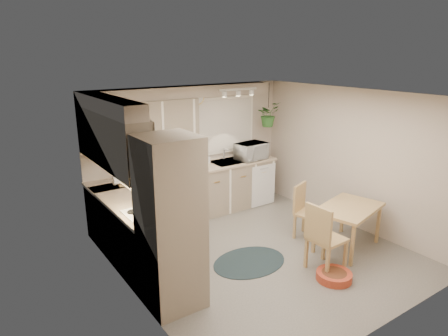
% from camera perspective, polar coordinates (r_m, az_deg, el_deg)
% --- Properties ---
extents(floor, '(4.20, 4.20, 0.00)m').
position_cam_1_polar(floor, '(6.29, 5.13, -11.99)').
color(floor, slate).
rests_on(floor, ground).
extents(ceiling, '(4.20, 4.20, 0.00)m').
position_cam_1_polar(ceiling, '(5.57, 5.76, 10.30)').
color(ceiling, silver).
rests_on(ceiling, wall_back).
extents(wall_back, '(4.00, 0.04, 2.40)m').
position_cam_1_polar(wall_back, '(7.49, -4.87, 2.55)').
color(wall_back, '#B6A797').
rests_on(wall_back, floor).
extents(wall_front, '(4.00, 0.04, 2.40)m').
position_cam_1_polar(wall_front, '(4.52, 22.79, -8.19)').
color(wall_front, '#B6A797').
rests_on(wall_front, floor).
extents(wall_left, '(0.04, 4.20, 2.40)m').
position_cam_1_polar(wall_left, '(4.86, -13.16, -5.59)').
color(wall_left, '#B6A797').
rests_on(wall_left, floor).
extents(wall_right, '(0.04, 4.20, 2.40)m').
position_cam_1_polar(wall_right, '(7.22, 17.75, 1.29)').
color(wall_right, '#B6A797').
rests_on(wall_right, floor).
extents(base_cab_left, '(0.60, 1.85, 0.90)m').
position_cam_1_polar(base_cab_left, '(6.01, -13.13, -9.02)').
color(base_cab_left, gray).
rests_on(base_cab_left, floor).
extents(base_cab_back, '(3.60, 0.60, 0.90)m').
position_cam_1_polar(base_cab_back, '(7.36, -4.93, -3.80)').
color(base_cab_back, gray).
rests_on(base_cab_back, floor).
extents(counter_left, '(0.64, 1.89, 0.04)m').
position_cam_1_polar(counter_left, '(5.83, -13.34, -4.82)').
color(counter_left, tan).
rests_on(counter_left, base_cab_left).
extents(counter_back, '(3.64, 0.64, 0.04)m').
position_cam_1_polar(counter_back, '(7.21, -4.98, -0.31)').
color(counter_back, tan).
rests_on(counter_back, base_cab_back).
extents(oven_stack, '(0.65, 0.65, 2.10)m').
position_cam_1_polar(oven_stack, '(4.72, -7.64, -7.96)').
color(oven_stack, gray).
rests_on(oven_stack, floor).
extents(wall_oven_face, '(0.02, 0.56, 0.58)m').
position_cam_1_polar(wall_oven_face, '(4.85, -4.25, -7.13)').
color(wall_oven_face, silver).
rests_on(wall_oven_face, oven_stack).
extents(upper_cab_left, '(0.35, 2.00, 0.75)m').
position_cam_1_polar(upper_cab_left, '(5.64, -15.68, 3.93)').
color(upper_cab_left, gray).
rests_on(upper_cab_left, wall_left).
extents(upper_cab_back, '(2.00, 0.35, 0.75)m').
position_cam_1_polar(upper_cab_back, '(6.78, -11.66, 6.21)').
color(upper_cab_back, gray).
rests_on(upper_cab_back, wall_back).
extents(soffit_left, '(0.30, 2.00, 0.20)m').
position_cam_1_polar(soffit_left, '(5.56, -16.30, 8.68)').
color(soffit_left, '#B6A797').
rests_on(soffit_left, wall_left).
extents(soffit_back, '(3.60, 0.30, 0.20)m').
position_cam_1_polar(soffit_back, '(7.08, -5.91, 10.76)').
color(soffit_back, '#B6A797').
rests_on(soffit_back, wall_back).
extents(cooktop, '(0.52, 0.58, 0.02)m').
position_cam_1_polar(cooktop, '(5.32, -10.97, -6.45)').
color(cooktop, silver).
rests_on(cooktop, counter_left).
extents(range_hood, '(0.40, 0.60, 0.14)m').
position_cam_1_polar(range_hood, '(5.16, -11.44, -1.83)').
color(range_hood, silver).
rests_on(range_hood, upper_cab_left).
extents(window_blinds, '(1.40, 0.02, 1.00)m').
position_cam_1_polar(window_blinds, '(7.74, -0.30, 6.09)').
color(window_blinds, silver).
rests_on(window_blinds, wall_back).
extents(window_frame, '(1.50, 0.02, 1.10)m').
position_cam_1_polar(window_frame, '(7.75, -0.34, 6.10)').
color(window_frame, white).
rests_on(window_frame, wall_back).
extents(sink, '(0.70, 0.48, 0.10)m').
position_cam_1_polar(sink, '(7.68, 0.83, 0.65)').
color(sink, '#ADB0B5').
rests_on(sink, counter_back).
extents(dishwasher_front, '(0.58, 0.02, 0.83)m').
position_cam_1_polar(dishwasher_front, '(7.94, 5.66, -2.50)').
color(dishwasher_front, silver).
rests_on(dishwasher_front, base_cab_back).
extents(track_light_bar, '(0.80, 0.04, 0.04)m').
position_cam_1_polar(track_light_bar, '(7.22, 2.05, 11.18)').
color(track_light_bar, silver).
rests_on(track_light_bar, ceiling).
extents(wall_clock, '(0.30, 0.03, 0.30)m').
position_cam_1_polar(wall_clock, '(7.37, -3.91, 10.09)').
color(wall_clock, gold).
rests_on(wall_clock, wall_back).
extents(dining_table, '(1.24, 0.98, 0.69)m').
position_cam_1_polar(dining_table, '(6.57, 17.18, -8.09)').
color(dining_table, tan).
rests_on(dining_table, floor).
extents(chair_left, '(0.48, 0.48, 1.00)m').
position_cam_1_polar(chair_left, '(5.81, 14.50, -9.49)').
color(chair_left, tan).
rests_on(chair_left, floor).
extents(chair_back, '(0.54, 0.54, 0.90)m').
position_cam_1_polar(chair_back, '(6.71, 12.12, -6.18)').
color(chair_back, tan).
rests_on(chair_back, floor).
extents(braided_rug, '(1.15, 0.87, 0.01)m').
position_cam_1_polar(braided_rug, '(6.03, 3.65, -13.25)').
color(braided_rug, black).
rests_on(braided_rug, floor).
extents(pet_bed, '(0.57, 0.57, 0.11)m').
position_cam_1_polar(pet_bed, '(5.79, 15.44, -14.65)').
color(pet_bed, '#C43E27').
rests_on(pet_bed, floor).
extents(microwave, '(0.63, 0.40, 0.40)m').
position_cam_1_polar(microwave, '(7.80, 3.92, 2.68)').
color(microwave, silver).
rests_on(microwave, counter_back).
extents(soap_bottle, '(0.09, 0.19, 0.09)m').
position_cam_1_polar(soap_bottle, '(7.56, -2.39, 1.02)').
color(soap_bottle, silver).
rests_on(soap_bottle, counter_back).
extents(hanging_plant, '(0.48, 0.53, 0.37)m').
position_cam_1_polar(hanging_plant, '(7.94, 6.33, 7.25)').
color(hanging_plant, '#2C5D25').
rests_on(hanging_plant, ceiling).
extents(coffee_maker, '(0.20, 0.24, 0.33)m').
position_cam_1_polar(coffee_maker, '(6.79, -11.77, -0.03)').
color(coffee_maker, black).
rests_on(coffee_maker, counter_back).
extents(toaster, '(0.29, 0.17, 0.17)m').
position_cam_1_polar(toaster, '(7.02, -8.10, 0.01)').
color(toaster, '#ADB0B5').
rests_on(toaster, counter_back).
extents(knife_block, '(0.10, 0.10, 0.20)m').
position_cam_1_polar(knife_block, '(7.14, -6.48, 0.49)').
color(knife_block, tan).
rests_on(knife_block, counter_back).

